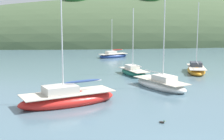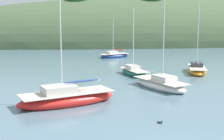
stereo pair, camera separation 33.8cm
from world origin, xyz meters
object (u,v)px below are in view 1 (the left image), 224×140
at_px(sailboat_orange_cutter, 161,84).
at_px(sailboat_white_near, 68,99).
at_px(sailboat_teal_outer, 196,70).
at_px(duck_trailing, 162,122).
at_px(sailboat_black_sloop, 113,55).
at_px(sailboat_blue_center, 134,72).

distance_m(sailboat_orange_cutter, sailboat_white_near, 10.06).
height_order(sailboat_teal_outer, duck_trailing, sailboat_teal_outer).
height_order(sailboat_black_sloop, sailboat_white_near, sailboat_white_near).
distance_m(sailboat_orange_cutter, duck_trailing, 10.51).
relative_size(sailboat_teal_outer, sailboat_white_near, 0.95).
height_order(sailboat_blue_center, sailboat_white_near, sailboat_white_near).
relative_size(sailboat_orange_cutter, sailboat_black_sloop, 1.28).
bearing_deg(sailboat_teal_outer, sailboat_blue_center, -178.20).
distance_m(sailboat_orange_cutter, sailboat_teal_outer, 10.79).
bearing_deg(sailboat_teal_outer, sailboat_orange_cutter, -132.29).
bearing_deg(sailboat_black_sloop, sailboat_white_near, -106.50).
distance_m(sailboat_teal_outer, duck_trailing, 20.82).
height_order(sailboat_blue_center, duck_trailing, sailboat_blue_center).
bearing_deg(sailboat_orange_cutter, sailboat_teal_outer, 47.71).
distance_m(sailboat_blue_center, duck_trailing, 17.88).
bearing_deg(sailboat_white_near, sailboat_black_sloop, 73.50).
relative_size(sailboat_blue_center, duck_trailing, 20.80).
bearing_deg(sailboat_teal_outer, sailboat_black_sloop, 113.06).
relative_size(sailboat_orange_cutter, sailboat_white_near, 0.94).
relative_size(sailboat_blue_center, sailboat_black_sloop, 1.18).
bearing_deg(duck_trailing, sailboat_teal_outer, 59.67).
bearing_deg(sailboat_white_near, sailboat_teal_outer, 37.15).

